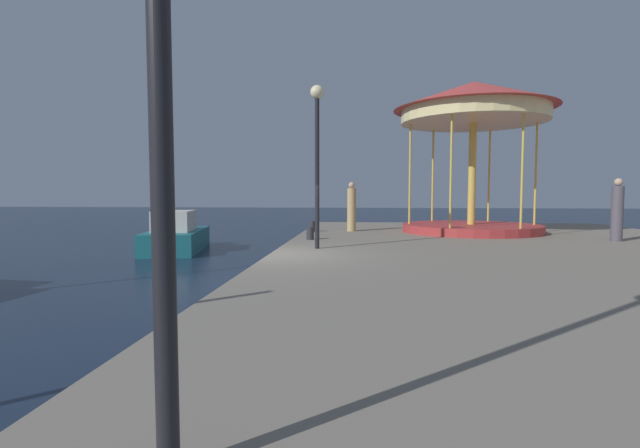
{
  "coord_description": "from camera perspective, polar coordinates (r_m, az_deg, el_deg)",
  "views": [
    {
      "loc": [
        2.24,
        -11.0,
        2.29
      ],
      "look_at": [
        0.85,
        4.39,
        1.25
      ],
      "focal_mm": 25.92,
      "sensor_mm": 36.0,
      "label": 1
    }
  ],
  "objects": [
    {
      "name": "lamp_post_mid_promenade",
      "position": [
        12.39,
        -0.36,
        10.62
      ],
      "size": [
        0.36,
        0.36,
        4.31
      ],
      "color": "black",
      "rests_on": "quay_dock"
    },
    {
      "name": "ground_plane",
      "position": [
        11.45,
        -6.27,
        -7.69
      ],
      "size": [
        120.0,
        120.0,
        0.0
      ],
      "primitive_type": "plane",
      "color": "#162338"
    },
    {
      "name": "motorboat_teal",
      "position": [
        19.04,
        -17.34,
        -1.42
      ],
      "size": [
        2.73,
        4.78,
        1.6
      ],
      "color": "#19606B",
      "rests_on": "ground"
    },
    {
      "name": "person_by_the_water",
      "position": [
        18.01,
        3.92,
        1.98
      ],
      "size": [
        0.34,
        0.34,
        1.91
      ],
      "color": "tan",
      "rests_on": "quay_dock"
    },
    {
      "name": "bollard_north",
      "position": [
        17.73,
        -0.95,
        -0.3
      ],
      "size": [
        0.24,
        0.24,
        0.4
      ],
      "primitive_type": "cylinder",
      "color": "#2D2D33",
      "rests_on": "quay_dock"
    },
    {
      "name": "quay_dock",
      "position": [
        12.05,
        27.4,
        -5.59
      ],
      "size": [
        13.57,
        24.95,
        0.8
      ],
      "primitive_type": "cube",
      "color": "gray",
      "rests_on": "ground"
    },
    {
      "name": "person_far_corner",
      "position": [
        16.91,
        32.82,
        1.3
      ],
      "size": [
        0.34,
        0.34,
        1.94
      ],
      "color": "#514C56",
      "rests_on": "quay_dock"
    },
    {
      "name": "bollard_center",
      "position": [
        14.73,
        -1.22,
        -1.16
      ],
      "size": [
        0.24,
        0.24,
        0.4
      ],
      "primitive_type": "cylinder",
      "color": "#2D2D33",
      "rests_on": "quay_dock"
    },
    {
      "name": "carousel",
      "position": [
        18.56,
        18.4,
        12.16
      ],
      "size": [
        5.92,
        5.92,
        5.62
      ],
      "color": "#B23333",
      "rests_on": "quay_dock"
    }
  ]
}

